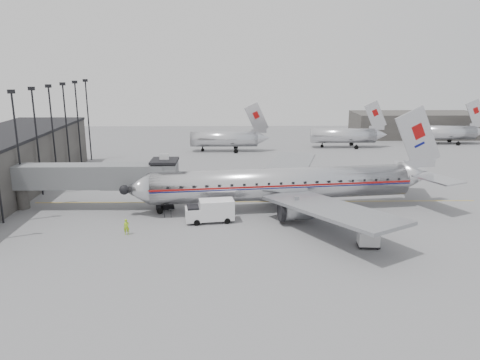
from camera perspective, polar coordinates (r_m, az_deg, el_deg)
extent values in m
plane|color=slate|center=(58.11, -0.67, -4.43)|extent=(160.00, 160.00, 0.00)
cube|color=#3D3A38|center=(124.54, 20.49, 6.32)|extent=(30.00, 12.00, 6.00)
cube|color=gold|center=(63.89, 1.99, -2.66)|extent=(60.00, 0.15, 0.01)
cube|color=#5D5F62|center=(64.15, -20.76, 0.43)|extent=(12.00, 2.80, 3.00)
cube|color=#5D5F62|center=(61.68, -12.87, 0.49)|extent=(8.00, 3.00, 3.10)
cube|color=#5D5F62|center=(61.36, -9.14, 0.60)|extent=(3.20, 3.60, 3.20)
cube|color=black|center=(60.93, -9.21, 2.33)|extent=(3.40, 3.80, 0.30)
cube|color=white|center=(60.83, -9.23, 2.79)|extent=(1.20, 0.15, 0.80)
cylinder|color=black|center=(61.78, -9.36, -2.10)|extent=(0.56, 0.56, 2.80)
cube|color=black|center=(62.08, -9.32, -3.03)|extent=(1.60, 2.20, 0.70)
cylinder|color=black|center=(61.16, -9.45, -3.36)|extent=(0.30, 0.60, 0.60)
cylinder|color=black|center=(63.04, -9.19, -2.80)|extent=(0.30, 0.60, 0.60)
cylinder|color=#3D3A38|center=(66.92, -24.97, -2.01)|extent=(1.60, 1.60, 2.80)
cube|color=black|center=(59.42, -8.63, -2.65)|extent=(0.90, 3.20, 2.90)
cylinder|color=black|center=(65.94, -25.40, 3.18)|extent=(0.24, 0.24, 15.00)
cube|color=black|center=(65.06, -26.13, 9.66)|extent=(0.90, 0.25, 0.50)
cylinder|color=black|center=(71.35, -23.47, 4.16)|extent=(0.24, 0.24, 15.00)
cube|color=black|center=(70.54, -24.09, 10.15)|extent=(0.90, 0.25, 0.50)
cylinder|color=black|center=(76.86, -21.81, 4.99)|extent=(0.24, 0.24, 15.00)
cube|color=black|center=(76.10, -22.34, 10.56)|extent=(0.90, 0.25, 0.50)
cylinder|color=black|center=(82.43, -20.36, 5.71)|extent=(0.24, 0.24, 15.00)
cube|color=black|center=(81.72, -20.83, 10.90)|extent=(0.90, 0.25, 0.50)
cylinder|color=black|center=(88.05, -19.10, 6.33)|extent=(0.24, 0.24, 15.00)
cube|color=black|center=(87.39, -19.52, 11.19)|extent=(0.90, 0.25, 0.50)
cylinder|color=black|center=(93.72, -17.99, 6.88)|extent=(0.24, 0.24, 15.00)
cube|color=black|center=(93.11, -18.36, 11.45)|extent=(0.90, 0.25, 0.50)
cylinder|color=silver|center=(98.32, -1.97, 5.02)|extent=(14.00, 3.20, 3.20)
cube|color=silver|center=(97.80, 2.03, 7.57)|extent=(5.17, 0.26, 6.52)
cylinder|color=black|center=(98.87, -4.58, 3.80)|extent=(0.24, 0.24, 1.00)
cylinder|color=silver|center=(105.08, 12.45, 5.31)|extent=(14.00, 3.20, 3.20)
cube|color=silver|center=(106.27, 16.18, 7.57)|extent=(5.17, 0.26, 6.52)
cylinder|color=black|center=(104.48, 9.98, 4.21)|extent=(0.24, 0.24, 1.00)
cylinder|color=silver|center=(116.64, 23.60, 5.32)|extent=(14.00, 3.20, 3.20)
cube|color=silver|center=(119.09, 26.82, 7.29)|extent=(5.17, 0.26, 6.52)
cylinder|color=black|center=(115.17, 21.45, 4.37)|extent=(0.24, 0.24, 1.00)
cylinder|color=silver|center=(60.33, 5.01, -0.47)|extent=(33.46, 8.25, 4.10)
cone|color=silver|center=(59.00, -12.54, -1.12)|extent=(3.81, 4.48, 4.10)
cone|color=silver|center=(66.88, 20.73, 0.51)|extent=(4.88, 4.42, 3.89)
cube|color=#9F0B0B|center=(60.25, 5.02, -0.22)|extent=(33.47, 8.30, 0.20)
cube|color=#0A0E5F|center=(60.32, 5.01, -0.45)|extent=(33.47, 8.30, 0.11)
cube|color=silver|center=(65.75, 20.88, 4.81)|extent=(6.78, 1.19, 8.51)
cube|color=gray|center=(70.56, 5.81, 1.45)|extent=(10.94, 18.71, 1.31)
cube|color=gray|center=(52.15, 11.05, -3.50)|extent=(14.39, 18.30, 1.31)
cylinder|color=gray|center=(66.31, 4.32, -0.61)|extent=(4.03, 2.78, 2.32)
cylinder|color=gray|center=(55.60, 6.87, -3.69)|extent=(4.03, 2.78, 2.32)
cylinder|color=black|center=(59.58, -9.75, -3.44)|extent=(0.22, 0.22, 1.44)
cylinder|color=black|center=(64.22, 6.31, -1.93)|extent=(0.29, 0.29, 1.55)
cylinder|color=black|center=(64.30, 6.30, -2.17)|extent=(1.15, 0.52, 1.11)
cylinder|color=black|center=(58.92, 7.69, -3.50)|extent=(0.29, 0.29, 1.55)
cylinder|color=black|center=(59.01, 7.68, -3.76)|extent=(1.15, 0.52, 1.11)
cube|color=white|center=(55.86, -2.87, -3.60)|extent=(4.35, 2.85, 2.36)
cube|color=white|center=(55.76, -5.73, -4.18)|extent=(2.11, 2.39, 1.57)
cube|color=black|center=(55.54, -5.75, -3.52)|extent=(1.63, 2.10, 0.67)
cylinder|color=black|center=(55.06, -5.28, -5.20)|extent=(0.75, 0.39, 0.72)
cylinder|color=black|center=(56.96, -5.45, -4.52)|extent=(0.75, 0.39, 0.72)
cylinder|color=black|center=(55.43, -1.56, -5.00)|extent=(0.75, 0.39, 0.72)
cylinder|color=black|center=(57.32, -1.86, -4.33)|extent=(0.75, 0.39, 0.72)
cube|color=black|center=(56.74, 13.51, -4.39)|extent=(2.25, 1.99, 1.31)
cube|color=black|center=(56.96, 13.47, -5.05)|extent=(2.37, 2.11, 0.11)
cylinder|color=black|center=(56.54, 12.64, -5.20)|extent=(0.30, 0.21, 0.28)
cylinder|color=black|center=(56.38, 14.14, -5.35)|extent=(0.30, 0.21, 0.28)
cylinder|color=black|center=(57.59, 12.81, -4.84)|extent=(0.30, 0.21, 0.28)
cylinder|color=black|center=(57.43, 14.28, -4.99)|extent=(0.30, 0.21, 0.28)
cube|color=silver|center=(50.38, 15.40, -6.83)|extent=(2.22, 1.75, 1.47)
cube|color=black|center=(50.66, 15.34, -7.66)|extent=(2.34, 1.86, 0.13)
cylinder|color=black|center=(49.95, 14.52, -7.99)|extent=(0.32, 0.15, 0.31)
cylinder|color=black|center=(50.29, 16.42, -7.97)|extent=(0.32, 0.15, 0.31)
cylinder|color=black|center=(51.10, 14.28, -7.46)|extent=(0.32, 0.15, 0.31)
cylinder|color=black|center=(51.43, 16.13, -7.44)|extent=(0.32, 0.15, 0.31)
imported|color=#9CD218|center=(53.47, -13.67, -5.58)|extent=(0.72, 0.54, 1.77)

